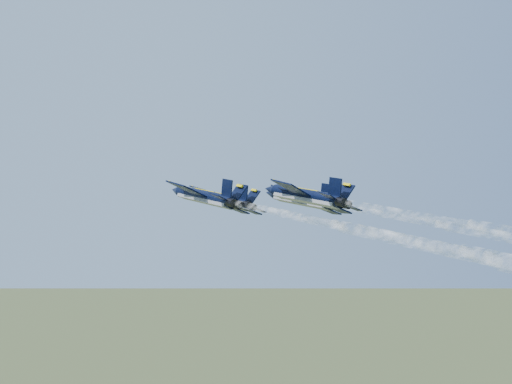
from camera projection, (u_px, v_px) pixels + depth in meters
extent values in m
cylinder|color=black|center=(223.00, 200.00, 119.52)|extent=(8.22, 14.08, 2.37)
cone|color=black|center=(195.00, 201.00, 126.35)|extent=(3.34, 3.56, 2.37)
ellipsoid|color=black|center=(212.00, 197.00, 122.60)|extent=(2.28, 2.92, 1.20)
cube|color=gray|center=(222.00, 204.00, 119.35)|extent=(6.99, 12.46, 1.01)
cube|color=black|center=(209.00, 192.00, 116.74)|extent=(6.77, 6.63, 2.33)
cube|color=yellow|center=(203.00, 192.00, 118.23)|extent=(4.54, 4.25, 2.30)
cube|color=black|center=(243.00, 208.00, 120.87)|extent=(6.37, 4.17, 2.33)
cube|color=yellow|center=(237.00, 207.00, 122.37)|extent=(5.84, 1.08, 2.30)
cube|color=black|center=(237.00, 193.00, 112.79)|extent=(3.12, 3.17, 1.10)
cube|color=black|center=(258.00, 204.00, 115.35)|extent=(2.80, 1.87, 1.10)
cube|color=black|center=(243.00, 188.00, 114.53)|extent=(1.25, 2.28, 2.83)
cube|color=black|center=(252.00, 192.00, 115.56)|extent=(2.71, 2.96, 2.34)
cylinder|color=black|center=(248.00, 198.00, 113.17)|extent=(1.94, 1.83, 1.53)
cylinder|color=black|center=(253.00, 200.00, 113.71)|extent=(1.94, 1.83, 1.53)
cylinder|color=black|center=(205.00, 197.00, 105.02)|extent=(8.22, 14.08, 2.37)
cone|color=black|center=(175.00, 198.00, 111.85)|extent=(3.34, 3.56, 2.37)
ellipsoid|color=black|center=(193.00, 194.00, 108.10)|extent=(2.28, 2.92, 1.20)
cube|color=gray|center=(204.00, 201.00, 104.85)|extent=(6.99, 12.46, 1.01)
cube|color=black|center=(188.00, 188.00, 102.24)|extent=(6.77, 6.63, 2.33)
cube|color=yellow|center=(182.00, 188.00, 103.73)|extent=(4.54, 4.25, 2.30)
cube|color=black|center=(228.00, 206.00, 106.37)|extent=(6.37, 4.17, 2.33)
cube|color=yellow|center=(221.00, 206.00, 107.86)|extent=(5.84, 1.08, 2.30)
cube|color=black|center=(220.00, 189.00, 98.29)|extent=(3.12, 3.17, 1.10)
cube|color=black|center=(245.00, 201.00, 100.85)|extent=(2.80, 1.87, 1.10)
cube|color=black|center=(227.00, 183.00, 100.03)|extent=(1.25, 2.28, 2.83)
cube|color=black|center=(237.00, 188.00, 101.06)|extent=(2.71, 2.96, 2.34)
cylinder|color=black|center=(233.00, 195.00, 98.66)|extent=(1.94, 1.83, 1.53)
cylinder|color=black|center=(238.00, 197.00, 99.21)|extent=(1.94, 1.83, 1.53)
cylinder|color=black|center=(302.00, 199.00, 116.79)|extent=(8.22, 14.08, 2.37)
cone|color=black|center=(269.00, 200.00, 123.62)|extent=(3.34, 3.56, 2.37)
ellipsoid|color=black|center=(289.00, 196.00, 119.87)|extent=(2.28, 2.92, 1.20)
cube|color=gray|center=(301.00, 203.00, 116.62)|extent=(6.99, 12.46, 1.01)
cube|color=black|center=(289.00, 191.00, 114.01)|extent=(6.77, 6.63, 2.33)
cube|color=yellow|center=(282.00, 191.00, 115.50)|extent=(4.54, 4.25, 2.30)
cube|color=black|center=(321.00, 208.00, 118.14)|extent=(6.37, 4.17, 2.33)
cube|color=yellow|center=(314.00, 207.00, 119.63)|extent=(5.84, 1.08, 2.30)
cube|color=black|center=(321.00, 193.00, 110.06)|extent=(3.12, 3.17, 1.10)
cube|color=black|center=(341.00, 203.00, 112.62)|extent=(2.80, 1.87, 1.10)
cube|color=black|center=(326.00, 187.00, 111.80)|extent=(1.25, 2.28, 2.83)
cube|color=black|center=(334.00, 191.00, 112.83)|extent=(2.71, 2.96, 2.34)
cylinder|color=black|center=(332.00, 197.00, 110.43)|extent=(1.94, 1.83, 1.53)
cylinder|color=black|center=(337.00, 200.00, 110.98)|extent=(1.94, 1.83, 1.53)
cylinder|color=black|center=(307.00, 196.00, 101.42)|extent=(8.22, 14.08, 2.37)
cone|color=black|center=(269.00, 197.00, 108.25)|extent=(3.34, 3.56, 2.37)
ellipsoid|color=black|center=(291.00, 193.00, 104.49)|extent=(2.28, 2.92, 1.20)
cube|color=gray|center=(306.00, 200.00, 101.25)|extent=(6.99, 12.46, 1.01)
cube|color=black|center=(292.00, 187.00, 98.64)|extent=(6.77, 6.63, 2.33)
cube|color=yellow|center=(284.00, 187.00, 100.13)|extent=(4.54, 4.25, 2.30)
cube|color=black|center=(329.00, 206.00, 102.77)|extent=(6.37, 4.17, 2.33)
cube|color=yellow|center=(320.00, 205.00, 104.26)|extent=(5.84, 1.08, 2.30)
cube|color=black|center=(329.00, 188.00, 94.69)|extent=(3.12, 3.17, 1.10)
cube|color=black|center=(352.00, 200.00, 97.25)|extent=(2.80, 1.87, 1.10)
cube|color=black|center=(335.00, 182.00, 96.43)|extent=(1.25, 2.28, 2.83)
cube|color=black|center=(344.00, 187.00, 97.46)|extent=(2.71, 2.96, 2.34)
cylinder|color=black|center=(342.00, 194.00, 95.06)|extent=(1.94, 1.83, 1.53)
cylinder|color=black|center=(347.00, 196.00, 95.61)|extent=(1.94, 1.83, 1.53)
cylinder|color=white|center=(294.00, 197.00, 105.02)|extent=(10.50, 20.72, 1.25)
cylinder|color=white|center=(405.00, 192.00, 88.39)|extent=(10.93, 20.92, 1.73)
cylinder|color=white|center=(285.00, 193.00, 90.52)|extent=(10.50, 20.72, 1.25)
cylinder|color=white|center=(415.00, 187.00, 73.89)|extent=(10.93, 20.92, 1.73)
cylinder|color=white|center=(387.00, 196.00, 102.29)|extent=(10.50, 20.72, 1.25)
cylinder|color=white|center=(407.00, 192.00, 86.92)|extent=(10.50, 20.72, 1.25)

